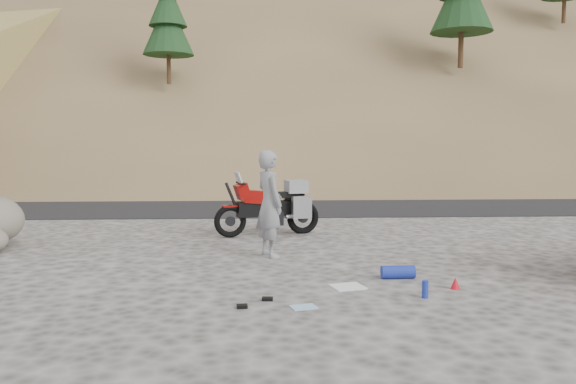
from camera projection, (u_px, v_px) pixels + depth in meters
name	position (u px, v px, depth m)	size (l,w,h in m)	color
ground	(289.00, 267.00, 8.71)	(140.00, 140.00, 0.00)	#464441
road	(274.00, 203.00, 17.66)	(120.00, 7.00, 0.05)	black
hillside	(264.00, 35.00, 48.37)	(120.00, 73.00, 46.72)	brown
motorcycle	(273.00, 208.00, 11.61)	(2.21, 1.05, 1.35)	black
man	(270.00, 256.00, 9.50)	(0.66, 0.43, 1.80)	gray
gear_white_cloth	(348.00, 287.00, 7.49)	(0.42, 0.37, 0.01)	white
gear_blue_mat	(398.00, 272.00, 7.96)	(0.19, 0.19, 0.47)	navy
gear_bottle	(425.00, 289.00, 6.97)	(0.08, 0.08, 0.22)	navy
gear_funnel	(455.00, 283.00, 7.40)	(0.12, 0.12, 0.16)	red
gear_glove_a	(267.00, 299.00, 6.87)	(0.13, 0.10, 0.04)	black
gear_glove_b	(242.00, 306.00, 6.55)	(0.12, 0.09, 0.04)	black
gear_blue_cloth	(304.00, 307.00, 6.57)	(0.29, 0.22, 0.01)	#92BFE2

